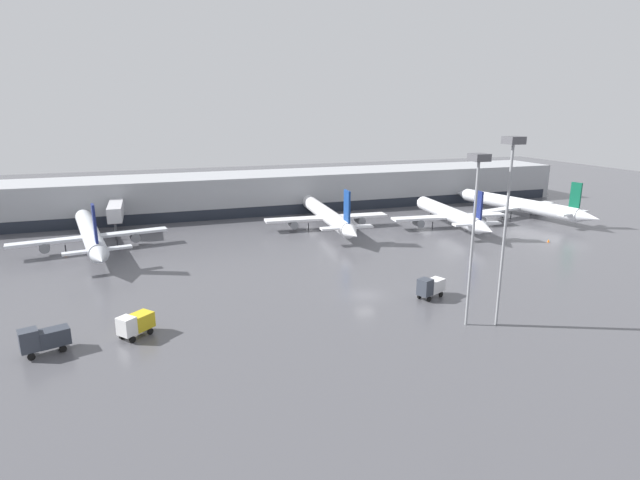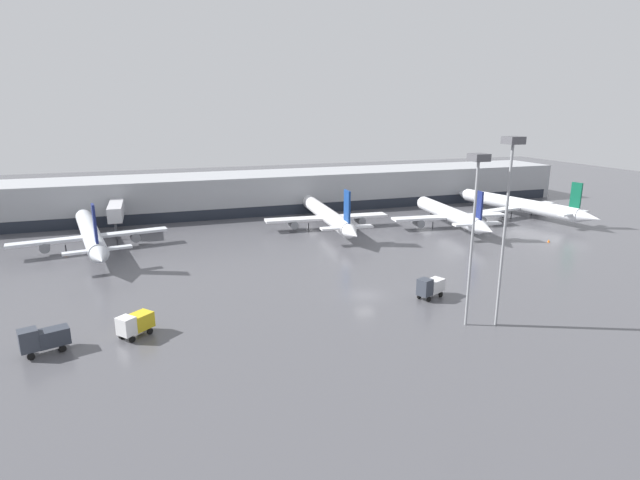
% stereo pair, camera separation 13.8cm
% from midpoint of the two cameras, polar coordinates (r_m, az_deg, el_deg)
% --- Properties ---
extents(ground_plane, '(320.00, 320.00, 0.00)m').
position_cam_midpoint_polar(ground_plane, '(67.45, 5.11, -6.31)').
color(ground_plane, '#4C4C51').
extents(terminal_building, '(160.00, 28.21, 9.00)m').
position_cam_midpoint_polar(terminal_building, '(123.66, -6.60, 5.49)').
color(terminal_building, '#9EA0A5').
rests_on(terminal_building, ground_plane).
extents(parked_jet_0, '(25.92, 38.10, 10.48)m').
position_cam_midpoint_polar(parked_jet_0, '(95.87, -24.80, 0.65)').
color(parked_jet_0, silver).
rests_on(parked_jet_0, ground_plane).
extents(parked_jet_1, '(25.09, 33.09, 9.45)m').
position_cam_midpoint_polar(parked_jet_1, '(107.97, 14.56, 2.86)').
color(parked_jet_1, silver).
rests_on(parked_jet_1, ground_plane).
extents(parked_jet_2, '(26.00, 38.30, 10.03)m').
position_cam_midpoint_polar(parked_jet_2, '(103.71, 0.75, 2.86)').
color(parked_jet_2, white).
rests_on(parked_jet_2, ground_plane).
extents(parked_jet_3, '(22.52, 38.04, 9.53)m').
position_cam_midpoint_polar(parked_jet_3, '(124.32, 21.78, 3.78)').
color(parked_jet_3, silver).
rests_on(parked_jet_3, ground_plane).
extents(service_truck_0, '(4.87, 3.03, 2.92)m').
position_cam_midpoint_polar(service_truck_0, '(58.66, -29.09, -9.82)').
color(service_truck_0, '#2D333D').
rests_on(service_truck_0, ground_plane).
extents(service_truck_1, '(4.51, 3.16, 2.89)m').
position_cam_midpoint_polar(service_truck_1, '(67.31, 12.45, -5.20)').
color(service_truck_1, silver).
rests_on(service_truck_1, ground_plane).
extents(service_truck_2, '(4.07, 3.84, 2.67)m').
position_cam_midpoint_polar(service_truck_2, '(58.62, -20.40, -8.91)').
color(service_truck_2, gold).
rests_on(service_truck_2, ground_plane).
extents(traffic_cone_0, '(0.50, 0.50, 0.57)m').
position_cam_midpoint_polar(traffic_cone_0, '(95.20, -27.11, -1.44)').
color(traffic_cone_0, orange).
rests_on(traffic_cone_0, ground_plane).
extents(traffic_cone_1, '(0.45, 0.45, 0.56)m').
position_cam_midpoint_polar(traffic_cone_1, '(102.72, 24.62, -0.07)').
color(traffic_cone_1, orange).
rests_on(traffic_cone_1, ground_plane).
extents(apron_light_mast_1, '(1.80, 1.80, 21.38)m').
position_cam_midpoint_polar(apron_light_mast_1, '(57.55, 20.79, 6.17)').
color(apron_light_mast_1, gray).
rests_on(apron_light_mast_1, ground_plane).
extents(apron_light_mast_2, '(1.80, 1.80, 19.60)m').
position_cam_midpoint_polar(apron_light_mast_2, '(56.56, 17.36, 5.09)').
color(apron_light_mast_2, gray).
rests_on(apron_light_mast_2, ground_plane).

